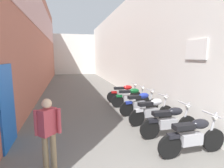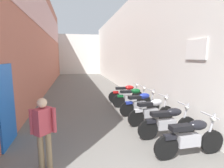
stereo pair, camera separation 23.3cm
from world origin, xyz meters
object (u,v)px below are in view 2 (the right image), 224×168
Objects in this scene: motorcycle_second at (168,122)px; motorcycle_sixth at (126,93)px; motorcycle_fifth at (132,97)px; pedestrian_by_doorway at (44,129)px; motorcycle_third at (152,110)px; motorcycle_nearest at (191,137)px; motorcycle_fourth at (141,103)px.

motorcycle_sixth is (-0.00, 4.24, 0.00)m from motorcycle_second.
motorcycle_second is 3.30m from motorcycle_fifth.
motorcycle_sixth is 6.06m from pedestrian_by_doorway.
motorcycle_sixth is (0.00, 3.13, 0.00)m from motorcycle_third.
motorcycle_sixth is at bearing 90.00° from motorcycle_third.
motorcycle_sixth is 1.18× the size of pedestrian_by_doorway.
motorcycle_sixth is (-0.00, 5.26, 0.00)m from motorcycle_nearest.
motorcycle_second is 1.18× the size of pedestrian_by_doorway.
motorcycle_nearest and motorcycle_fourth have the same top height.
motorcycle_fifth is 0.95m from motorcycle_sixth.
motorcycle_third is 3.86m from pedestrian_by_doorway.
motorcycle_third is 1.07m from motorcycle_fourth.
pedestrian_by_doorway is at bearing -166.25° from motorcycle_second.
motorcycle_sixth is at bearing 90.00° from motorcycle_fourth.
motorcycle_fourth is at bearing 90.00° from motorcycle_nearest.
motorcycle_nearest is at bearing -90.00° from motorcycle_sixth.
motorcycle_second is at bearing -89.99° from motorcycle_third.
pedestrian_by_doorway reaches higher than motorcycle_second.
motorcycle_nearest is at bearing -3.60° from pedestrian_by_doorway.
motorcycle_sixth is at bearing 90.00° from motorcycle_nearest.
motorcycle_fourth is at bearing 90.00° from motorcycle_second.
motorcycle_fourth is (-0.00, 2.17, 0.00)m from motorcycle_second.
motorcycle_nearest is 5.26m from motorcycle_sixth.
motorcycle_fifth is at bearing 90.00° from motorcycle_fourth.
motorcycle_fifth is at bearing -90.00° from motorcycle_sixth.
motorcycle_fourth is 4.48m from pedestrian_by_doorway.
pedestrian_by_doorway reaches higher than motorcycle_third.
motorcycle_second is (0.00, 1.02, 0.00)m from motorcycle_nearest.
motorcycle_fifth is (-0.00, 3.30, 0.00)m from motorcycle_second.
pedestrian_by_doorway reaches higher than motorcycle_nearest.
motorcycle_sixth is at bearing 90.00° from motorcycle_fifth.
motorcycle_sixth is at bearing 90.00° from motorcycle_second.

